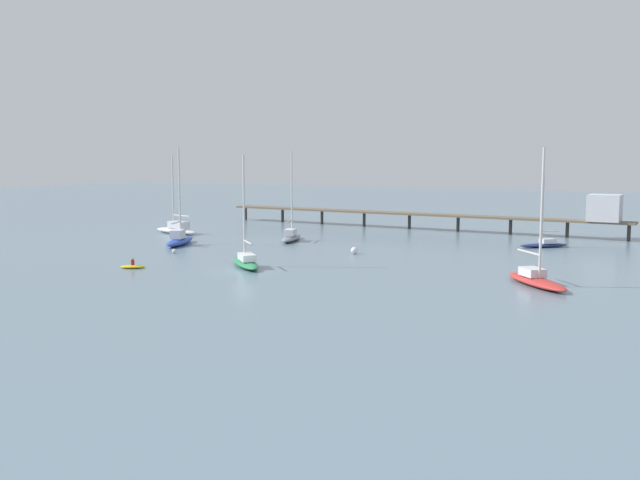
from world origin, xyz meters
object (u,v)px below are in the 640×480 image
sailboat_green (246,260)px  mooring_buoy_inner (174,251)px  mooring_buoy_outer (354,251)px  sailboat_white (176,228)px  sailboat_navy (545,243)px  pier (501,211)px  sailboat_gray (291,235)px  sailboat_red (536,278)px  dinghy_yellow (133,266)px  sailboat_blue (179,239)px

sailboat_green → mooring_buoy_inner: size_ratio=22.57×
mooring_buoy_outer → sailboat_white: bearing=166.9°
sailboat_navy → mooring_buoy_inner: bearing=-145.5°
pier → sailboat_gray: (-24.02, -22.76, -2.70)m
pier → mooring_buoy_inner: size_ratio=128.92×
sailboat_red → sailboat_navy: sailboat_red is taller
sailboat_white → mooring_buoy_inner: size_ratio=22.31×
sailboat_navy → dinghy_yellow: 52.25m
sailboat_gray → mooring_buoy_inner: bearing=-109.9°
sailboat_gray → mooring_buoy_outer: (13.54, -8.04, -0.37)m
pier → sailboat_navy: sailboat_navy is taller
pier → sailboat_white: sailboat_white is taller
sailboat_green → sailboat_gray: bearing=108.3°
sailboat_green → mooring_buoy_inner: sailboat_green is taller
sailboat_gray → mooring_buoy_outer: bearing=-30.7°
sailboat_gray → sailboat_navy: sailboat_gray is taller
sailboat_navy → mooring_buoy_outer: (-19.37, -17.41, -0.14)m
sailboat_gray → mooring_buoy_outer: size_ratio=14.61×
sailboat_green → sailboat_navy: size_ratio=1.29×
pier → mooring_buoy_outer: size_ratio=79.66×
pier → sailboat_gray: sailboat_gray is taller
sailboat_navy → mooring_buoy_inner: (-39.30, -27.00, -0.30)m
pier → sailboat_navy: 16.33m
sailboat_green → pier: bearing=70.0°
sailboat_navy → mooring_buoy_inner: 47.69m
pier → sailboat_navy: bearing=-56.4°
sailboat_white → mooring_buoy_outer: size_ratio=13.79×
pier → sailboat_white: (-44.41, -22.89, -2.69)m
pier → sailboat_green: bearing=-110.0°
sailboat_red → sailboat_gray: sailboat_red is taller
sailboat_green → sailboat_navy: (25.41, 32.01, -0.17)m
mooring_buoy_outer → sailboat_green: bearing=-112.5°
sailboat_gray → mooring_buoy_outer: 15.75m
sailboat_gray → mooring_buoy_inner: sailboat_gray is taller
pier → sailboat_gray: bearing=-136.5°
sailboat_navy → mooring_buoy_outer: size_ratio=10.84×
sailboat_gray → sailboat_navy: bearing=15.9°
sailboat_white → sailboat_navy: bearing=10.1°
dinghy_yellow → mooring_buoy_outer: size_ratio=3.32×
pier → mooring_buoy_inner: 50.66m
sailboat_gray → dinghy_yellow: sailboat_gray is taller
sailboat_blue → mooring_buoy_outer: bearing=6.9°
sailboat_green → mooring_buoy_outer: (6.04, 14.60, -0.31)m
sailboat_red → sailboat_blue: 48.74m
sailboat_red → sailboat_gray: size_ratio=1.00×
mooring_buoy_inner → mooring_buoy_outer: (19.94, 9.59, 0.16)m
sailboat_navy → sailboat_blue: size_ratio=0.71×
sailboat_green → sailboat_gray: size_ratio=0.95×
pier → sailboat_green: size_ratio=5.71×
sailboat_green → sailboat_gray: 23.85m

